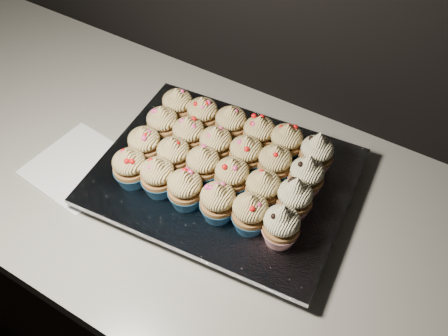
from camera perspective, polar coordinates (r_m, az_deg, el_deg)
name	(u,v)px	position (r m, az deg, el deg)	size (l,w,h in m)	color
cabinet	(162,272)	(1.40, -7.05, -11.74)	(2.40, 0.60, 0.86)	black
worktop	(142,163)	(1.03, -9.38, 0.53)	(2.44, 0.64, 0.04)	beige
napkin	(79,166)	(1.02, -16.24, 0.21)	(0.17, 0.17, 0.00)	white
baking_tray	(224,181)	(0.94, 0.00, -1.54)	(0.42, 0.32, 0.02)	black
foil_lining	(224,176)	(0.93, 0.00, -0.88)	(0.46, 0.36, 0.01)	silver
cupcake_0	(130,167)	(0.90, -10.69, 0.09)	(0.06, 0.06, 0.08)	navy
cupcake_1	(158,176)	(0.88, -7.55, -0.95)	(0.06, 0.06, 0.08)	navy
cupcake_2	(185,189)	(0.86, -4.46, -2.38)	(0.06, 0.06, 0.08)	navy
cupcake_3	(218,202)	(0.84, -0.71, -3.87)	(0.06, 0.06, 0.08)	navy
cupcake_4	(250,213)	(0.83, 3.00, -5.14)	(0.06, 0.06, 0.08)	navy
cupcake_5	(281,225)	(0.81, 6.55, -6.51)	(0.06, 0.06, 0.10)	#AE181D
cupcake_6	(145,145)	(0.94, -9.03, 2.62)	(0.06, 0.06, 0.08)	navy
cupcake_7	(174,156)	(0.91, -5.77, 1.42)	(0.06, 0.06, 0.08)	navy
cupcake_8	(203,165)	(0.89, -2.40, 0.33)	(0.06, 0.06, 0.08)	navy
cupcake_9	(232,177)	(0.87, 0.91, -0.99)	(0.06, 0.06, 0.08)	navy
cupcake_10	(263,189)	(0.86, 4.47, -2.44)	(0.06, 0.06, 0.08)	navy
cupcake_11	(294,198)	(0.85, 8.05, -3.42)	(0.06, 0.06, 0.10)	#AE181D
cupcake_12	(163,124)	(0.97, -7.01, 4.97)	(0.06, 0.06, 0.08)	navy
cupcake_13	(189,135)	(0.94, -4.05, 3.78)	(0.06, 0.06, 0.08)	navy
cupcake_14	(216,145)	(0.92, -0.95, 2.66)	(0.06, 0.06, 0.08)	navy
cupcake_15	(246,154)	(0.91, 2.52, 1.60)	(0.06, 0.06, 0.08)	navy
cupcake_16	(275,164)	(0.90, 5.80, 0.48)	(0.06, 0.06, 0.08)	navy
cupcake_17	(306,176)	(0.88, 9.40, -0.87)	(0.06, 0.06, 0.10)	#AE181D
cupcake_18	(178,106)	(1.00, -5.31, 7.04)	(0.06, 0.06, 0.08)	navy
cupcake_19	(203,115)	(0.98, -2.46, 6.06)	(0.06, 0.06, 0.08)	navy
cupcake_20	(231,124)	(0.96, 0.79, 5.04)	(0.06, 0.06, 0.08)	navy
cupcake_21	(259,134)	(0.94, 4.02, 3.86)	(0.06, 0.06, 0.08)	navy
cupcake_22	(286,142)	(0.94, 7.10, 2.94)	(0.06, 0.06, 0.08)	navy
cupcake_23	(316,153)	(0.92, 10.51, 1.65)	(0.06, 0.06, 0.10)	#AE181D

